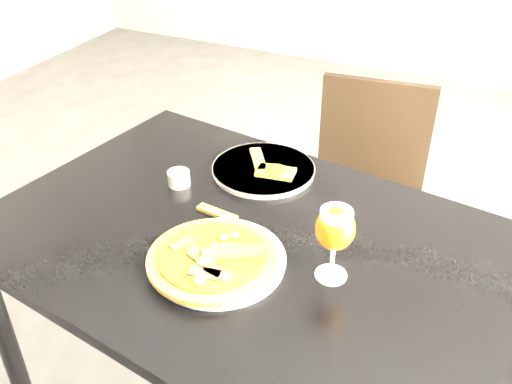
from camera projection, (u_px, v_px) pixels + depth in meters
The scene contains 9 objects.
dining_table at pixel (250, 268), 1.32m from camera, with size 1.31×0.98×0.75m.
chair_far at pixel (363, 198), 1.92m from camera, with size 0.43×0.43×0.84m.
plate_main at pixel (218, 260), 1.20m from camera, with size 0.28×0.28×0.02m, color silver.
pizza at pixel (213, 257), 1.18m from camera, with size 0.27×0.27×0.03m.
plate_second at pixel (263, 169), 1.51m from camera, with size 0.27×0.27×0.01m, color silver.
crust_scraps at pixel (270, 168), 1.49m from camera, with size 0.17×0.13×0.01m.
loose_crust at pixel (217, 213), 1.35m from camera, with size 0.11×0.02×0.01m, color olive.
sauce_cup at pixel (179, 178), 1.45m from camera, with size 0.06×0.06×0.04m.
beer_glass at pixel (335, 229), 1.10m from camera, with size 0.08×0.08×0.17m.
Camera 1 is at (0.71, -0.98, 1.54)m, focal length 40.00 mm.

